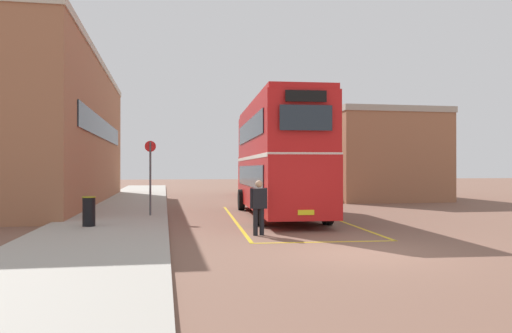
% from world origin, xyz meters
% --- Properties ---
extents(ground_plane, '(135.60, 135.60, 0.00)m').
position_xyz_m(ground_plane, '(0.00, 14.40, 0.00)').
color(ground_plane, brown).
extents(sidewalk_left, '(4.00, 57.60, 0.14)m').
position_xyz_m(sidewalk_left, '(-6.50, 16.80, 0.07)').
color(sidewalk_left, '#A39E93').
rests_on(sidewalk_left, ground).
extents(brick_building_left, '(6.81, 23.30, 8.11)m').
position_xyz_m(brick_building_left, '(-11.44, 18.75, 4.06)').
color(brick_building_left, '#9E6647').
rests_on(brick_building_left, ground).
extents(depot_building_right, '(6.95, 16.67, 5.68)m').
position_xyz_m(depot_building_right, '(8.91, 23.96, 2.84)').
color(depot_building_right, '#9E6647').
rests_on(depot_building_right, ground).
extents(double_decker_bus, '(3.22, 10.91, 4.75)m').
position_xyz_m(double_decker_bus, '(0.07, 9.22, 2.51)').
color(double_decker_bus, black).
rests_on(double_decker_bus, ground).
extents(single_deck_bus, '(3.07, 9.92, 3.02)m').
position_xyz_m(single_deck_bus, '(2.67, 23.86, 1.64)').
color(single_deck_bus, black).
rests_on(single_deck_bus, ground).
extents(pedestrian_boarding, '(0.54, 0.33, 1.65)m').
position_xyz_m(pedestrian_boarding, '(-1.84, 3.47, 0.95)').
color(pedestrian_boarding, black).
rests_on(pedestrian_boarding, ground).
extents(litter_bin, '(0.43, 0.43, 0.96)m').
position_xyz_m(litter_bin, '(-7.02, 5.60, 0.62)').
color(litter_bin, black).
rests_on(litter_bin, sidewalk_left).
extents(bus_stop_sign, '(0.44, 0.08, 2.97)m').
position_xyz_m(bus_stop_sign, '(-5.18, 9.11, 1.91)').
color(bus_stop_sign, '#4C4C51').
rests_on(bus_stop_sign, sidewalk_left).
extents(bay_marking_yellow, '(4.89, 13.03, 0.01)m').
position_xyz_m(bay_marking_yellow, '(0.01, 7.26, 0.00)').
color(bay_marking_yellow, gold).
rests_on(bay_marking_yellow, ground).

